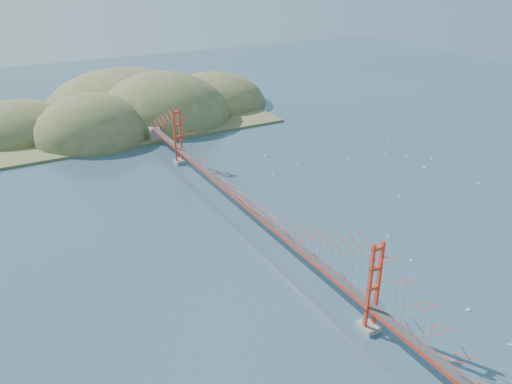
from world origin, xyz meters
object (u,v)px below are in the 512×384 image
sailboat_0 (411,259)px  sailboat_2 (400,196)px  sailboat_1 (298,164)px  bridge (246,183)px

sailboat_0 → sailboat_2: bearing=50.1°
sailboat_1 → sailboat_2: 23.32m
bridge → sailboat_1: bearing=38.0°
bridge → sailboat_1: bridge is taller
sailboat_1 → bridge: bearing=-142.0°
sailboat_2 → sailboat_0: 21.64m
sailboat_2 → bridge: bearing=169.6°
bridge → sailboat_0: bridge is taller
sailboat_1 → sailboat_2: (7.49, -22.08, -0.02)m
sailboat_1 → sailboat_0: (-6.39, -38.69, -0.02)m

